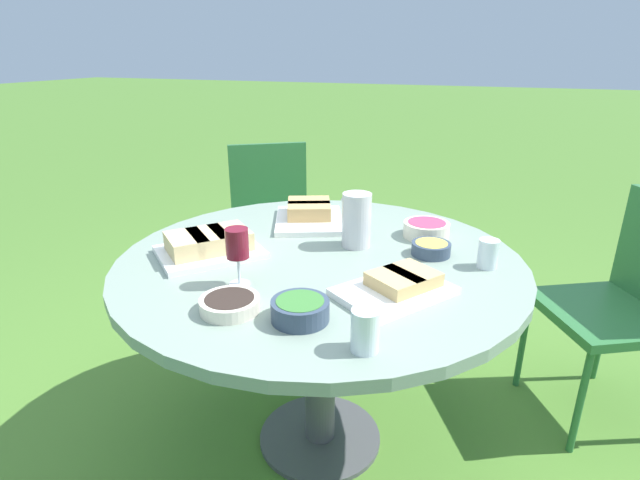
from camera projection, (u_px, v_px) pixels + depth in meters
ground_plane at (320, 438)px, 1.90m from camera, size 40.00×40.00×0.00m
dining_table at (320, 284)px, 1.66m from camera, size 1.32×1.32×0.75m
chair_near_right at (628, 295)px, 1.87m from camera, size 0.58×0.59×0.89m
chair_far_back at (272, 212)px, 2.82m from camera, size 0.60×0.59×0.89m
water_pitcher at (356, 220)px, 1.69m from camera, size 0.11×0.10×0.19m
wine_glass at (237, 246)px, 1.39m from camera, size 0.07×0.07×0.17m
platter_bread_main at (398, 286)px, 1.38m from camera, size 0.35×0.37×0.06m
platter_charcuterie at (209, 245)px, 1.63m from camera, size 0.40×0.41×0.08m
platter_sandwich_side at (309, 214)px, 1.96m from camera, size 0.36×0.40×0.07m
bowl_fries at (431, 248)px, 1.64m from camera, size 0.13×0.13×0.04m
bowl_salad at (300, 309)px, 1.24m from camera, size 0.15×0.15×0.05m
bowl_olives at (230, 304)px, 1.29m from camera, size 0.16×0.16×0.04m
bowl_dip_red at (426, 229)px, 1.80m from camera, size 0.16×0.16×0.06m
cup_water_near at (488, 254)px, 1.54m from camera, size 0.06×0.06×0.09m
cup_water_far at (365, 330)px, 1.11m from camera, size 0.07×0.07×0.10m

